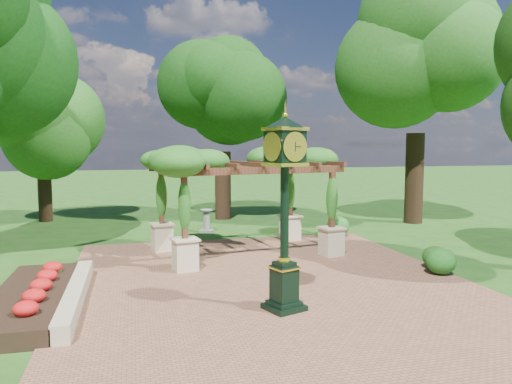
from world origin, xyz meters
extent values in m
plane|color=#1E4714|center=(0.00, 0.00, 0.00)|extent=(120.00, 120.00, 0.00)
cube|color=brown|center=(0.00, 1.00, 0.02)|extent=(10.00, 12.00, 0.04)
cube|color=#C6B793|center=(-4.60, 0.50, 0.20)|extent=(0.35, 5.00, 0.40)
cube|color=red|center=(-5.50, 0.50, 0.18)|extent=(1.50, 5.00, 0.36)
cube|color=black|center=(-0.27, -1.06, 0.09)|extent=(0.93, 0.93, 0.11)
cube|color=black|center=(-0.27, -1.06, 0.58)|extent=(0.58, 0.58, 0.81)
cube|color=yellow|center=(-0.27, -1.06, 0.94)|extent=(0.65, 0.65, 0.04)
cylinder|color=black|center=(-0.27, -1.06, 2.12)|extent=(0.23, 0.23, 2.08)
cube|color=black|center=(-0.27, -1.06, 3.47)|extent=(0.81, 0.81, 0.63)
cylinder|color=#EFE5CB|center=(-0.15, -1.37, 3.47)|extent=(0.52, 0.22, 0.54)
cone|color=black|center=(-0.27, -1.06, 3.97)|extent=(1.05, 1.05, 0.23)
sphere|color=yellow|center=(-0.27, -1.06, 4.10)|extent=(0.13, 0.13, 0.13)
cube|color=beige|center=(-1.96, 2.76, 0.46)|extent=(0.71, 0.71, 0.85)
cube|color=#522D1C|center=(-1.96, 2.76, 1.81)|extent=(0.17, 0.17, 1.75)
cube|color=beige|center=(2.70, 3.54, 0.46)|extent=(0.71, 0.71, 0.85)
cube|color=#522D1C|center=(2.70, 3.54, 1.81)|extent=(0.17, 0.17, 1.75)
cube|color=beige|center=(-2.43, 5.55, 0.46)|extent=(0.71, 0.71, 0.85)
cube|color=#522D1C|center=(-2.43, 5.55, 1.81)|extent=(0.17, 0.17, 1.75)
cube|color=beige|center=(2.23, 6.34, 0.46)|extent=(0.71, 0.71, 0.85)
cube|color=#522D1C|center=(2.23, 6.34, 1.81)|extent=(0.17, 0.17, 1.75)
cube|color=#522D1C|center=(0.37, 3.15, 2.76)|extent=(5.42, 1.04, 0.21)
cube|color=#522D1C|center=(-0.10, 5.94, 2.76)|extent=(5.42, 1.04, 0.21)
ellipsoid|color=#235B1A|center=(0.14, 4.55, 3.01)|extent=(5.96, 4.26, 0.94)
cube|color=gray|center=(-0.48, 8.87, 0.05)|extent=(0.64, 0.64, 0.09)
cylinder|color=gray|center=(-0.48, 8.87, 0.46)|extent=(0.33, 0.33, 0.83)
cylinder|color=gray|center=(-0.48, 8.87, 0.90)|extent=(0.61, 0.61, 0.05)
ellipsoid|color=#1F611B|center=(4.67, 0.69, 0.40)|extent=(0.95, 0.95, 0.71)
ellipsoid|color=#1E4914|center=(4.91, 1.32, 0.35)|extent=(0.80, 0.80, 0.63)
ellipsoid|color=#22611C|center=(4.21, 6.54, 0.42)|extent=(1.10, 1.10, 0.76)
cylinder|color=black|center=(-7.24, 13.44, 1.35)|extent=(0.60, 0.60, 2.69)
ellipsoid|color=#215217|center=(-7.24, 13.44, 4.82)|extent=(3.79, 3.79, 4.25)
cylinder|color=#382116|center=(0.80, 12.25, 1.59)|extent=(0.75, 0.75, 3.18)
ellipsoid|color=#12370D|center=(0.80, 12.25, 5.69)|extent=(4.18, 4.18, 5.02)
cylinder|color=black|center=(8.89, 9.00, 2.01)|extent=(0.80, 0.80, 4.02)
ellipsoid|color=#1F4E16|center=(8.89, 9.00, 7.19)|extent=(4.92, 4.92, 6.34)
camera|label=1|loc=(-3.30, -10.87, 3.52)|focal=35.00mm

